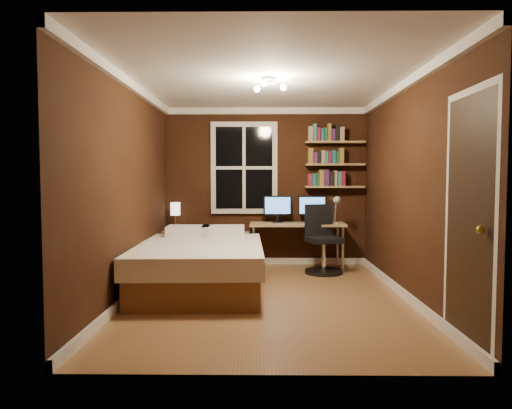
{
  "coord_description": "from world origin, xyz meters",
  "views": [
    {
      "loc": [
        -0.08,
        -5.23,
        1.38
      ],
      "look_at": [
        -0.14,
        0.45,
        1.06
      ],
      "focal_mm": 32.0,
      "sensor_mm": 36.0,
      "label": 1
    }
  ],
  "objects_px": {
    "bed": "(201,265)",
    "desk": "(297,227)",
    "bedside_lamp": "(175,216)",
    "desk_lamp": "(336,210)",
    "monitor_right": "(312,209)",
    "office_chair": "(322,247)",
    "nightstand": "(176,248)",
    "monitor_left": "(278,209)",
    "radiator": "(238,248)"
  },
  "relations": [
    {
      "from": "bedside_lamp",
      "to": "desk_lamp",
      "type": "distance_m",
      "value": 2.49
    },
    {
      "from": "monitor_right",
      "to": "desk_lamp",
      "type": "bearing_deg",
      "value": -36.55
    },
    {
      "from": "monitor_right",
      "to": "office_chair",
      "type": "height_order",
      "value": "monitor_right"
    },
    {
      "from": "bed",
      "to": "office_chair",
      "type": "distance_m",
      "value": 1.94
    },
    {
      "from": "bedside_lamp",
      "to": "office_chair",
      "type": "distance_m",
      "value": 2.32
    },
    {
      "from": "bedside_lamp",
      "to": "radiator",
      "type": "relative_size",
      "value": 0.81
    },
    {
      "from": "radiator",
      "to": "office_chair",
      "type": "bearing_deg",
      "value": -25.14
    },
    {
      "from": "nightstand",
      "to": "bed",
      "type": "bearing_deg",
      "value": -51.34
    },
    {
      "from": "bedside_lamp",
      "to": "monitor_left",
      "type": "distance_m",
      "value": 1.6
    },
    {
      "from": "nightstand",
      "to": "monitor_right",
      "type": "xyz_separation_m",
      "value": [
        2.14,
        0.03,
        0.62
      ]
    },
    {
      "from": "nightstand",
      "to": "radiator",
      "type": "distance_m",
      "value": 0.99
    },
    {
      "from": "bed",
      "to": "desk",
      "type": "height_order",
      "value": "bed"
    },
    {
      "from": "bedside_lamp",
      "to": "desk_lamp",
      "type": "relative_size",
      "value": 0.99
    },
    {
      "from": "bedside_lamp",
      "to": "monitor_left",
      "type": "xyz_separation_m",
      "value": [
        1.6,
        0.03,
        0.11
      ]
    },
    {
      "from": "bed",
      "to": "monitor_left",
      "type": "height_order",
      "value": "monitor_left"
    },
    {
      "from": "desk",
      "to": "radiator",
      "type": "bearing_deg",
      "value": 168.31
    },
    {
      "from": "monitor_left",
      "to": "desk_lamp",
      "type": "xyz_separation_m",
      "value": [
        0.88,
        -0.25,
        0.01
      ]
    },
    {
      "from": "desk",
      "to": "desk_lamp",
      "type": "relative_size",
      "value": 3.32
    },
    {
      "from": "desk",
      "to": "bedside_lamp",
      "type": "bearing_deg",
      "value": 178.69
    },
    {
      "from": "nightstand",
      "to": "office_chair",
      "type": "distance_m",
      "value": 2.29
    },
    {
      "from": "desk",
      "to": "office_chair",
      "type": "bearing_deg",
      "value": -49.69
    },
    {
      "from": "monitor_right",
      "to": "radiator",
      "type": "bearing_deg",
      "value": 174.2
    },
    {
      "from": "nightstand",
      "to": "desk",
      "type": "bearing_deg",
      "value": 15.52
    },
    {
      "from": "desk",
      "to": "desk_lamp",
      "type": "distance_m",
      "value": 0.66
    },
    {
      "from": "nightstand",
      "to": "radiator",
      "type": "relative_size",
      "value": 1.07
    },
    {
      "from": "nightstand",
      "to": "monitor_left",
      "type": "bearing_deg",
      "value": 17.89
    },
    {
      "from": "desk",
      "to": "monitor_right",
      "type": "relative_size",
      "value": 3.32
    },
    {
      "from": "monitor_left",
      "to": "monitor_right",
      "type": "height_order",
      "value": "same"
    },
    {
      "from": "desk_lamp",
      "to": "nightstand",
      "type": "bearing_deg",
      "value": 174.93
    },
    {
      "from": "desk",
      "to": "desk_lamp",
      "type": "xyz_separation_m",
      "value": [
        0.57,
        -0.18,
        0.28
      ]
    },
    {
      "from": "bed",
      "to": "bedside_lamp",
      "type": "height_order",
      "value": "bedside_lamp"
    },
    {
      "from": "monitor_right",
      "to": "office_chair",
      "type": "relative_size",
      "value": 0.44
    },
    {
      "from": "nightstand",
      "to": "desk",
      "type": "height_order",
      "value": "desk"
    },
    {
      "from": "bedside_lamp",
      "to": "desk",
      "type": "bearing_deg",
      "value": -1.31
    },
    {
      "from": "bed",
      "to": "nightstand",
      "type": "height_order",
      "value": "bed"
    },
    {
      "from": "monitor_left",
      "to": "desk",
      "type": "bearing_deg",
      "value": -13.64
    },
    {
      "from": "bed",
      "to": "monitor_right",
      "type": "relative_size",
      "value": 4.9
    },
    {
      "from": "nightstand",
      "to": "monitor_left",
      "type": "xyz_separation_m",
      "value": [
        1.6,
        0.03,
        0.62
      ]
    },
    {
      "from": "radiator",
      "to": "monitor_left",
      "type": "height_order",
      "value": "monitor_left"
    },
    {
      "from": "radiator",
      "to": "monitor_left",
      "type": "distance_m",
      "value": 0.9
    },
    {
      "from": "bed",
      "to": "nightstand",
      "type": "bearing_deg",
      "value": 109.95
    },
    {
      "from": "monitor_left",
      "to": "desk_lamp",
      "type": "height_order",
      "value": "desk_lamp"
    },
    {
      "from": "nightstand",
      "to": "desk_lamp",
      "type": "bearing_deg",
      "value": 11.76
    },
    {
      "from": "bed",
      "to": "desk_lamp",
      "type": "distance_m",
      "value": 2.34
    },
    {
      "from": "bedside_lamp",
      "to": "monitor_right",
      "type": "distance_m",
      "value": 2.14
    },
    {
      "from": "bedside_lamp",
      "to": "desk_lamp",
      "type": "bearing_deg",
      "value": -5.07
    },
    {
      "from": "bed",
      "to": "radiator",
      "type": "xyz_separation_m",
      "value": [
        0.39,
        1.61,
        -0.04
      ]
    },
    {
      "from": "bedside_lamp",
      "to": "monitor_left",
      "type": "height_order",
      "value": "monitor_left"
    },
    {
      "from": "desk",
      "to": "monitor_right",
      "type": "bearing_deg",
      "value": 16.98
    },
    {
      "from": "monitor_right",
      "to": "bedside_lamp",
      "type": "bearing_deg",
      "value": -179.21
    }
  ]
}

